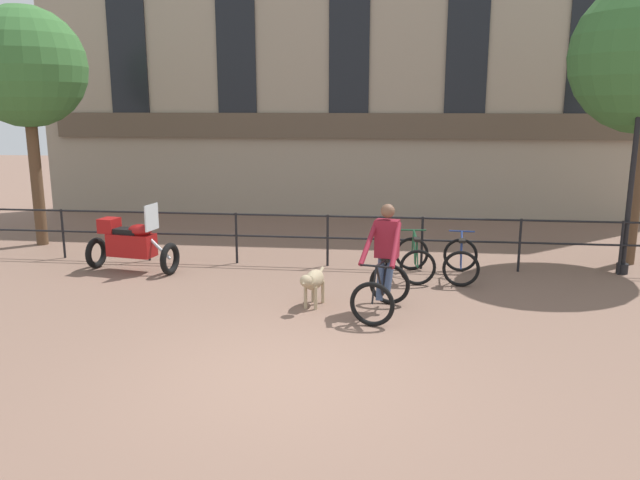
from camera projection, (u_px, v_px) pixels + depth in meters
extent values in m
plane|color=#7A5B4C|center=(282.00, 374.00, 7.58)|extent=(60.00, 60.00, 0.00)
cylinder|color=black|center=(63.00, 234.00, 13.16)|extent=(0.05, 0.05, 1.05)
cylinder|color=black|center=(148.00, 236.00, 12.94)|extent=(0.05, 0.05, 1.05)
cylinder|color=black|center=(236.00, 238.00, 12.73)|extent=(0.05, 0.05, 1.05)
cylinder|color=black|center=(328.00, 240.00, 12.51)|extent=(0.05, 0.05, 1.05)
cylinder|color=black|center=(422.00, 243.00, 12.30)|extent=(0.05, 0.05, 1.05)
cylinder|color=black|center=(520.00, 245.00, 12.08)|extent=(0.05, 0.05, 1.05)
cylinder|color=black|center=(621.00, 248.00, 11.87)|extent=(0.05, 0.05, 1.05)
cylinder|color=black|center=(328.00, 216.00, 12.41)|extent=(15.00, 0.04, 0.04)
cylinder|color=black|center=(328.00, 238.00, 12.50)|extent=(15.00, 0.04, 0.04)
cube|color=gray|center=(350.00, 45.00, 17.22)|extent=(18.00, 0.60, 9.59)
cube|color=brown|center=(348.00, 126.00, 17.34)|extent=(17.10, 0.12, 0.70)
cube|color=black|center=(126.00, 28.00, 17.52)|extent=(1.10, 0.06, 5.37)
cube|color=black|center=(235.00, 27.00, 17.16)|extent=(1.10, 0.06, 5.37)
cube|color=black|center=(349.00, 25.00, 16.79)|extent=(1.10, 0.06, 5.37)
cube|color=black|center=(469.00, 23.00, 16.43)|extent=(1.10, 0.06, 5.37)
cube|color=black|center=(593.00, 22.00, 16.07)|extent=(1.10, 0.06, 5.37)
torus|color=black|center=(372.00, 304.00, 9.14)|extent=(0.68, 0.22, 0.68)
torus|color=black|center=(389.00, 284.00, 10.15)|extent=(0.68, 0.22, 0.68)
cylinder|color=black|center=(380.00, 281.00, 9.48)|extent=(0.14, 0.49, 0.60)
cylinder|color=black|center=(385.00, 277.00, 9.79)|extent=(0.09, 0.23, 0.52)
cylinder|color=black|center=(382.00, 263.00, 9.52)|extent=(0.18, 0.66, 0.10)
cylinder|color=black|center=(386.00, 289.00, 9.96)|extent=(0.13, 0.44, 0.08)
cylinder|color=black|center=(388.00, 272.00, 9.99)|extent=(0.08, 0.26, 0.47)
cylinder|color=black|center=(374.00, 285.00, 9.17)|extent=(0.08, 0.23, 0.54)
cylinder|color=black|center=(376.00, 266.00, 9.21)|extent=(0.48, 0.14, 0.03)
cube|color=black|center=(387.00, 259.00, 9.83)|extent=(0.17, 0.26, 0.05)
cube|color=maroon|center=(387.00, 239.00, 9.76)|extent=(0.40, 0.29, 0.60)
sphere|color=brown|center=(388.00, 211.00, 9.66)|extent=(0.22, 0.22, 0.22)
cylinder|color=maroon|center=(369.00, 243.00, 9.52)|extent=(0.30, 0.70, 0.60)
cylinder|color=maroon|center=(396.00, 245.00, 9.39)|extent=(0.17, 0.72, 0.60)
cylinder|color=#384766|center=(380.00, 279.00, 9.82)|extent=(0.15, 0.32, 0.69)
cylinder|color=#384766|center=(389.00, 276.00, 9.76)|extent=(0.20, 0.32, 0.58)
ellipsoid|color=tan|center=(314.00, 280.00, 10.06)|extent=(0.38, 0.60, 0.31)
cylinder|color=tan|center=(309.00, 282.00, 9.84)|extent=(0.20, 0.20, 0.18)
sphere|color=tan|center=(306.00, 281.00, 9.68)|extent=(0.19, 0.19, 0.19)
cone|color=tan|center=(304.00, 283.00, 9.61)|extent=(0.13, 0.13, 0.11)
cylinder|color=tan|center=(321.00, 271.00, 10.35)|extent=(0.10, 0.19, 0.11)
cylinder|color=tan|center=(305.00, 297.00, 9.97)|extent=(0.06, 0.06, 0.37)
cylinder|color=tan|center=(316.00, 298.00, 9.92)|extent=(0.06, 0.06, 0.37)
cylinder|color=tan|center=(313.00, 291.00, 10.30)|extent=(0.06, 0.06, 0.37)
cylinder|color=tan|center=(323.00, 292.00, 10.25)|extent=(0.06, 0.06, 0.37)
torus|color=black|center=(170.00, 259.00, 11.92)|extent=(0.23, 0.63, 0.62)
torus|color=black|center=(96.00, 253.00, 12.39)|extent=(0.23, 0.63, 0.62)
cube|color=maroon|center=(132.00, 245.00, 12.11)|extent=(0.96, 0.55, 0.44)
ellipsoid|color=maroon|center=(140.00, 230.00, 11.98)|extent=(0.53, 0.40, 0.24)
cube|color=black|center=(126.00, 231.00, 12.08)|extent=(0.60, 0.39, 0.10)
cylinder|color=#B2B2B7|center=(160.00, 249.00, 11.94)|extent=(0.46, 0.14, 0.41)
cube|color=silver|center=(152.00, 217.00, 11.85)|extent=(0.11, 0.44, 0.50)
cube|color=maroon|center=(109.00, 225.00, 12.16)|extent=(0.38, 0.41, 0.28)
torus|color=black|center=(412.00, 254.00, 12.24)|extent=(0.66, 0.11, 0.66)
torus|color=black|center=(418.00, 267.00, 11.22)|extent=(0.66, 0.11, 0.66)
cylinder|color=#194C2D|center=(414.00, 247.00, 11.79)|extent=(0.07, 0.47, 0.58)
cylinder|color=#194C2D|center=(416.00, 253.00, 11.49)|extent=(0.05, 0.22, 0.51)
cylinder|color=#194C2D|center=(415.00, 235.00, 11.65)|extent=(0.08, 0.63, 0.10)
cylinder|color=#194C2D|center=(416.00, 266.00, 11.43)|extent=(0.06, 0.42, 0.07)
cylinder|color=#194C2D|center=(417.00, 254.00, 11.28)|extent=(0.04, 0.25, 0.46)
cylinder|color=#194C2D|center=(413.00, 242.00, 12.09)|extent=(0.04, 0.21, 0.52)
cylinder|color=#194C2D|center=(414.00, 230.00, 11.95)|extent=(0.48, 0.07, 0.03)
cube|color=black|center=(417.00, 239.00, 11.34)|extent=(0.14, 0.25, 0.05)
torus|color=black|center=(460.00, 255.00, 12.13)|extent=(0.66, 0.12, 0.66)
torus|color=black|center=(461.00, 269.00, 11.13)|extent=(0.66, 0.12, 0.66)
cylinder|color=navy|center=(461.00, 248.00, 11.69)|extent=(0.07, 0.47, 0.58)
cylinder|color=navy|center=(461.00, 254.00, 11.40)|extent=(0.05, 0.22, 0.51)
cylinder|color=navy|center=(462.00, 236.00, 11.55)|extent=(0.09, 0.63, 0.10)
cylinder|color=navy|center=(461.00, 267.00, 11.33)|extent=(0.06, 0.42, 0.07)
cylinder|color=navy|center=(461.00, 255.00, 11.19)|extent=(0.05, 0.25, 0.46)
cylinder|color=navy|center=(461.00, 243.00, 11.99)|extent=(0.04, 0.21, 0.52)
cylinder|color=navy|center=(462.00, 231.00, 11.84)|extent=(0.48, 0.07, 0.03)
cube|color=black|center=(462.00, 241.00, 11.25)|extent=(0.14, 0.25, 0.05)
cylinder|color=black|center=(622.00, 268.00, 12.03)|extent=(0.22, 0.22, 0.20)
cylinder|color=black|center=(634.00, 158.00, 11.57)|extent=(0.10, 0.10, 4.46)
cylinder|color=brown|center=(36.00, 174.00, 14.19)|extent=(0.26, 0.26, 3.28)
sphere|color=#386B33|center=(25.00, 67.00, 13.68)|extent=(2.64, 2.64, 2.64)
cylinder|color=brown|center=(636.00, 184.00, 12.45)|extent=(0.26, 0.26, 3.29)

